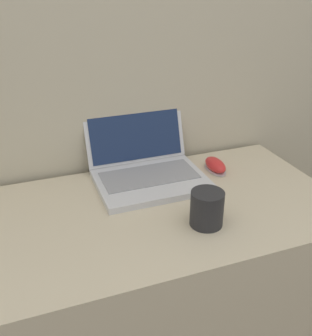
{
  "coord_description": "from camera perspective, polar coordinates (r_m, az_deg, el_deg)",
  "views": [
    {
      "loc": [
        -0.28,
        -0.59,
        1.31
      ],
      "look_at": [
        0.09,
        0.38,
        0.79
      ],
      "focal_mm": 42.0,
      "sensor_mm": 36.0,
      "label": 1
    }
  ],
  "objects": [
    {
      "name": "drink_cup",
      "position": [
        1.02,
        7.4,
        -5.76
      ],
      "size": [
        0.09,
        0.09,
        0.1
      ],
      "color": "#232326",
      "rests_on": "desk"
    },
    {
      "name": "computer_mouse",
      "position": [
        1.32,
        8.6,
        0.37
      ],
      "size": [
        0.06,
        0.11,
        0.04
      ],
      "color": "#B2B2B7",
      "rests_on": "desk"
    },
    {
      "name": "desk",
      "position": [
        1.33,
        -2.21,
        -19.39
      ],
      "size": [
        1.17,
        0.57,
        0.72
      ],
      "color": "beige",
      "rests_on": "ground_plane"
    },
    {
      "name": "laptop",
      "position": [
        1.25,
        -1.46,
        0.39
      ],
      "size": [
        0.34,
        0.32,
        0.21
      ],
      "color": "silver",
      "rests_on": "desk"
    }
  ]
}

